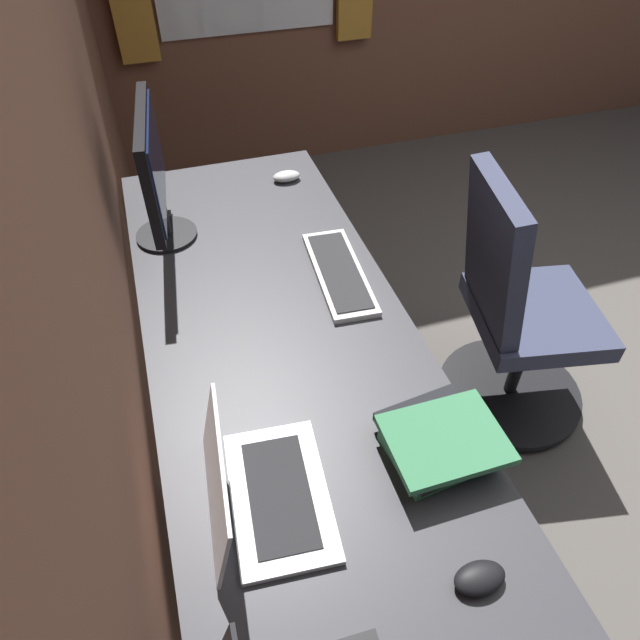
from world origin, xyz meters
The scene contains 10 objects.
wall_back centered at (0.00, 2.04, 1.30)m, with size 5.27×0.10×2.60m, color brown.
desk centered at (-0.13, 1.60, 0.67)m, with size 2.38×0.73×0.73m.
drawer_pedestal centered at (-0.43, 1.63, 0.35)m, with size 0.40×0.51×0.69m.
monitor_primary centered at (0.63, 1.85, 0.97)m, with size 0.47×0.20×0.42m.
laptop_left centered at (-0.40, 1.78, 0.78)m, with size 0.36×0.28×0.21m.
keyboard_main centered at (0.26, 1.37, 0.74)m, with size 0.43×0.17×0.02m.
mouse_main centered at (-0.70, 1.41, 0.75)m, with size 0.06×0.10×0.03m, color black.
mouse_spare centered at (0.86, 1.38, 0.75)m, with size 0.06×0.10×0.03m, color silver.
book_stack_near centered at (-0.41, 1.36, 0.77)m, with size 0.25×0.26×0.07m.
office_chair centered at (0.17, 0.74, 0.46)m, with size 0.56×0.59×0.97m.
Camera 1 is at (-1.04, 1.84, 1.86)m, focal length 32.52 mm.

